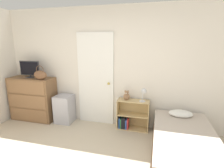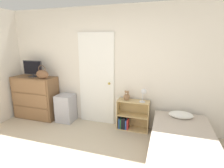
{
  "view_description": "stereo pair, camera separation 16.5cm",
  "coord_description": "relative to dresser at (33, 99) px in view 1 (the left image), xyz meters",
  "views": [
    {
      "loc": [
        1.05,
        -1.36,
        1.83
      ],
      "look_at": [
        0.17,
        1.98,
        0.99
      ],
      "focal_mm": 28.0,
      "sensor_mm": 36.0,
      "label": 1
    },
    {
      "loc": [
        1.21,
        -1.32,
        1.83
      ],
      "look_at": [
        0.17,
        1.98,
        0.99
      ],
      "focal_mm": 28.0,
      "sensor_mm": 36.0,
      "label": 2
    }
  ],
  "objects": [
    {
      "name": "door_closed",
      "position": [
        1.51,
        0.22,
        0.51
      ],
      "size": [
        0.82,
        0.09,
        2.03
      ],
      "color": "white",
      "rests_on": "ground_plane"
    },
    {
      "name": "desk_lamp",
      "position": [
        2.59,
        0.05,
        0.34
      ],
      "size": [
        0.14,
        0.13,
        0.28
      ],
      "color": "silver",
      "rests_on": "bookshelf"
    },
    {
      "name": "tv",
      "position": [
        -0.03,
        0.02,
        0.71
      ],
      "size": [
        0.51,
        0.16,
        0.38
      ],
      "color": "#2D2D33",
      "rests_on": "dresser"
    },
    {
      "name": "bookshelf",
      "position": [
        2.33,
        0.1,
        -0.24
      ],
      "size": [
        0.66,
        0.26,
        0.65
      ],
      "color": "tan",
      "rests_on": "ground_plane"
    },
    {
      "name": "wall_back",
      "position": [
        1.78,
        0.27,
        0.77
      ],
      "size": [
        10.0,
        0.06,
        2.55
      ],
      "color": "silver",
      "rests_on": "ground_plane"
    },
    {
      "name": "bed",
      "position": [
        3.3,
        -0.69,
        -0.28
      ],
      "size": [
        0.97,
        1.84,
        0.57
      ],
      "color": "brown",
      "rests_on": "ground_plane"
    },
    {
      "name": "teddy_bear",
      "position": [
        2.24,
        0.09,
        0.22
      ],
      "size": [
        0.13,
        0.13,
        0.21
      ],
      "color": "#8C6647",
      "rests_on": "bookshelf"
    },
    {
      "name": "handbag",
      "position": [
        0.35,
        -0.12,
        0.62
      ],
      "size": [
        0.32,
        0.12,
        0.31
      ],
      "color": "brown",
      "rests_on": "dresser"
    },
    {
      "name": "storage_bin",
      "position": [
        0.8,
        0.03,
        -0.19
      ],
      "size": [
        0.38,
        0.37,
        0.64
      ],
      "color": "#ADADB7",
      "rests_on": "ground_plane"
    },
    {
      "name": "dresser",
      "position": [
        0.0,
        0.0,
        0.0
      ],
      "size": [
        1.05,
        0.44,
        1.02
      ],
      "color": "brown",
      "rests_on": "ground_plane"
    }
  ]
}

